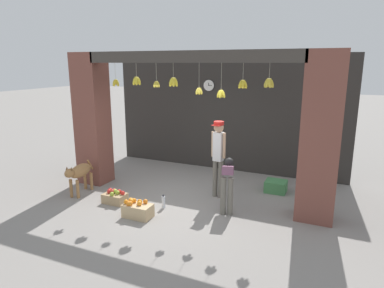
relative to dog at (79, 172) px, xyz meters
name	(u,v)px	position (x,y,z in m)	size (l,w,h in m)	color
ground_plane	(185,202)	(2.39, 0.56, -0.52)	(60.00, 60.00, 0.00)	gray
shop_back_wall	(225,113)	(2.39, 3.21, 1.07)	(6.59, 0.12, 3.19)	#2D2B28
shop_pillar_left	(92,119)	(-0.26, 0.86, 1.07)	(0.70, 0.60, 3.19)	brown
shop_pillar_right	(321,138)	(5.03, 0.86, 1.07)	(0.70, 0.60, 3.19)	brown
storefront_awning	(187,60)	(2.39, 0.68, 2.49)	(4.69, 0.29, 0.93)	#3D3833
dog	(79,172)	(0.00, 0.00, 0.00)	(0.38, 1.04, 0.76)	#9E7042
shopkeeper	(218,153)	(2.94, 1.14, 0.51)	(0.34, 0.29, 1.73)	#6B665B
worker_stooping	(228,179)	(3.36, 0.54, 0.14)	(0.37, 0.76, 1.00)	#6B665B
fruit_crate_oranges	(137,210)	(1.86, -0.49, -0.37)	(0.56, 0.33, 0.35)	tan
fruit_crate_apples	(115,197)	(1.02, -0.09, -0.40)	(0.48, 0.33, 0.29)	tan
produce_box_green	(276,186)	(4.08, 1.98, -0.39)	(0.48, 0.42, 0.27)	#42844C
water_bottle	(163,202)	(2.12, 0.09, -0.39)	(0.08, 0.08, 0.29)	silver
wall_clock	(209,85)	(1.92, 3.14, 1.82)	(0.32, 0.03, 0.32)	black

